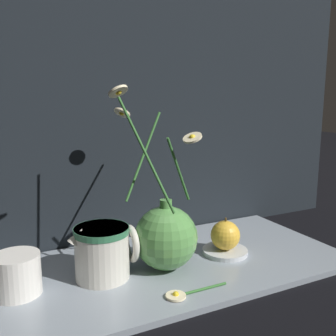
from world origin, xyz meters
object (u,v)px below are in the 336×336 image
object	(u,v)px
vase_with_flowers	(166,236)
ceramic_pitcher	(103,249)
yellow_mug	(15,275)
orange_fruit	(225,235)

from	to	relation	value
vase_with_flowers	ceramic_pitcher	distance (m)	0.13
yellow_mug	ceramic_pitcher	distance (m)	0.16
vase_with_flowers	ceramic_pitcher	bearing A→B (deg)	170.33
vase_with_flowers	orange_fruit	xyz separation A→B (m)	(0.15, 0.01, -0.03)
vase_with_flowers	orange_fruit	bearing A→B (deg)	2.11
yellow_mug	ceramic_pitcher	size ratio (longest dim) A/B	0.72
orange_fruit	ceramic_pitcher	bearing A→B (deg)	176.72
yellow_mug	ceramic_pitcher	world-z (taller)	ceramic_pitcher
yellow_mug	orange_fruit	distance (m)	0.43
ceramic_pitcher	orange_fruit	world-z (taller)	ceramic_pitcher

